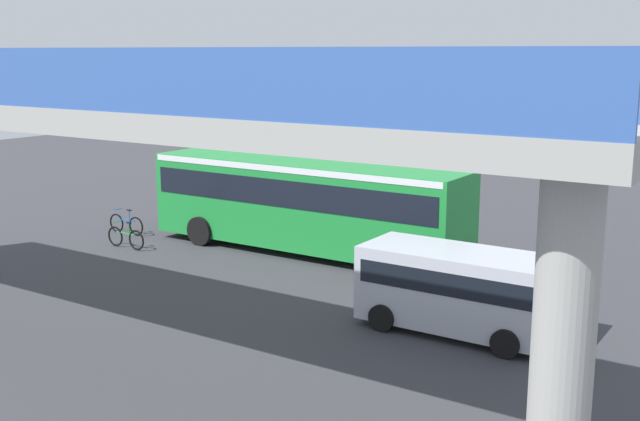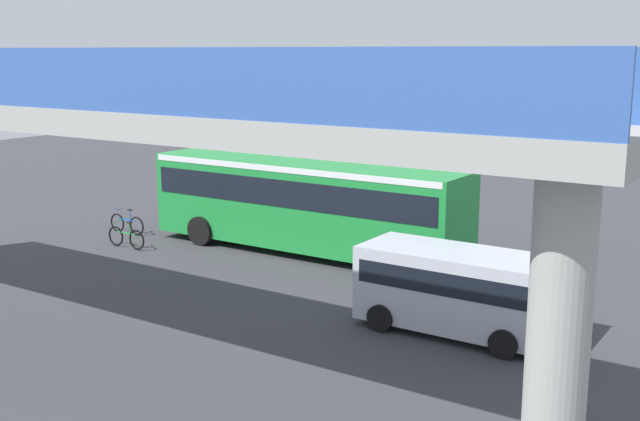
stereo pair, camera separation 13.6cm
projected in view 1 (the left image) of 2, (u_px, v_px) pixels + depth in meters
ground at (336, 248)px, 27.39m from camera, size 80.00×80.00×0.00m
city_bus at (306, 198)px, 26.54m from camera, size 11.54×2.85×3.15m
parked_van at (459, 286)px, 19.04m from camera, size 4.80×2.17×2.05m
bicycle_blue at (126, 224)px, 29.48m from camera, size 1.77×0.44×0.96m
bicycle_green at (126, 238)px, 27.33m from camera, size 1.77×0.44×0.96m
pedestrian at (462, 227)px, 26.69m from camera, size 0.38×0.38×1.79m
traffic_sign at (361, 177)px, 31.02m from camera, size 0.08×0.60×2.80m
lane_dash_leftmost at (469, 250)px, 27.12m from camera, size 2.00×0.20×0.01m
lane_dash_left at (369, 235)px, 29.27m from camera, size 2.00×0.20×0.01m
lane_dash_centre at (283, 223)px, 31.42m from camera, size 2.00×0.20×0.01m
pedestrian_overpass at (44, 135)px, 16.66m from camera, size 24.45×2.60×6.87m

